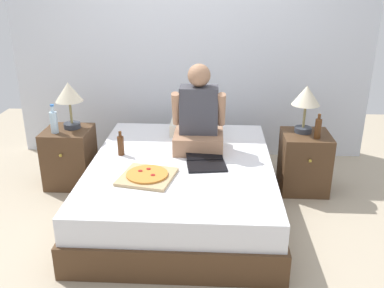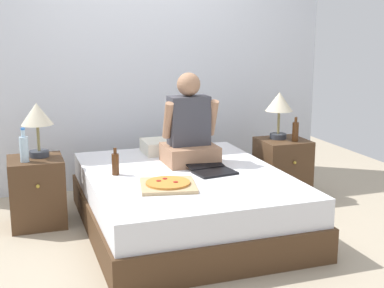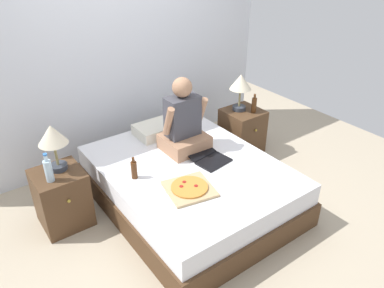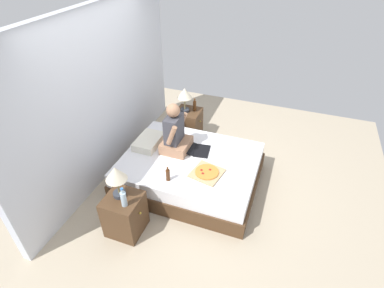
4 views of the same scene
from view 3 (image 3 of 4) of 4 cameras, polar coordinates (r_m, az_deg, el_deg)
ground_plane at (r=3.96m, az=-0.37°, el=-8.84°), size 5.93×5.93×0.00m
wall_back at (r=4.46m, az=-11.06°, el=13.33°), size 3.93×0.12×2.50m
bed at (r=3.82m, az=-0.38°, el=-6.14°), size 1.58×2.02×0.47m
nightstand_left at (r=3.76m, az=-19.20°, el=-7.78°), size 0.44×0.47×0.57m
lamp_on_left_nightstand at (r=3.49m, az=-20.49°, el=0.89°), size 0.26×0.26×0.45m
water_bottle at (r=3.45m, az=-21.03°, el=-3.72°), size 0.07×0.07×0.28m
nightstand_right at (r=4.73m, az=7.61°, el=1.93°), size 0.44×0.47×0.57m
lamp_on_right_nightstand at (r=4.49m, az=7.41°, el=8.98°), size 0.26×0.26×0.45m
beer_bottle at (r=4.54m, az=9.44°, el=5.94°), size 0.06×0.06×0.23m
pillow at (r=4.24m, az=-5.09°, el=2.34°), size 0.52×0.34×0.12m
person_seated at (r=3.82m, az=-1.31°, el=3.06°), size 0.47×0.40×0.78m
laptop at (r=3.75m, az=2.59°, el=-2.15°), size 0.37×0.46×0.07m
pizza_box at (r=3.33m, az=-0.39°, el=-6.77°), size 0.47×0.47×0.05m
beer_bottle_on_bed at (r=3.49m, az=-8.82°, el=-3.85°), size 0.06×0.06×0.22m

